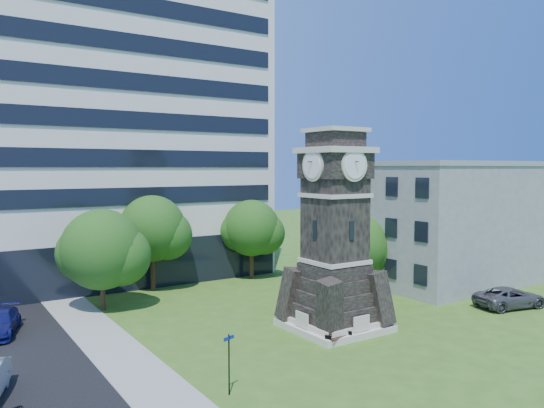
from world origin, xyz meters
TOP-DOWN VIEW (x-y plane):
  - ground at (0.00, 0.00)m, footprint 160.00×160.00m
  - sidewalk at (-9.50, 5.00)m, footprint 3.00×70.00m
  - clock_tower at (3.00, 2.00)m, footprint 5.40×5.40m
  - office_tall at (-3.20, 25.84)m, footprint 26.20×15.11m
  - office_low at (19.97, 8.00)m, footprint 15.20×12.20m
  - car_east_lot at (16.55, -1.05)m, footprint 5.60×3.49m
  - park_bench at (1.31, -0.36)m, footprint 1.59×0.42m
  - street_sign at (-7.00, -2.93)m, footprint 0.64×0.06m
  - tree_nw at (-7.64, 14.02)m, footprint 6.15×5.59m
  - tree_nc at (-2.61, 17.80)m, footprint 5.85×5.32m
  - tree_ne at (6.43, 17.46)m, footprint 5.52×5.02m
  - tree_east at (11.69, 9.26)m, footprint 5.56×5.05m

SIDE VIEW (x-z plane):
  - ground at x=0.00m, z-range 0.00..0.00m
  - sidewalk at x=-9.50m, z-range 0.00..0.06m
  - park_bench at x=1.31m, z-range 0.02..0.85m
  - car_east_lot at x=16.55m, z-range 0.00..1.45m
  - street_sign at x=-7.00m, z-range 0.34..3.01m
  - tree_east at x=11.69m, z-range 0.35..6.37m
  - tree_nw at x=-7.64m, z-range 0.55..7.59m
  - tree_ne at x=6.43m, z-range 0.82..7.86m
  - tree_nc at x=-2.61m, z-range 0.97..8.64m
  - office_low at x=19.97m, z-range 0.01..10.41m
  - clock_tower at x=3.00m, z-range -0.83..11.39m
  - office_tall at x=-3.20m, z-range -0.08..28.52m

